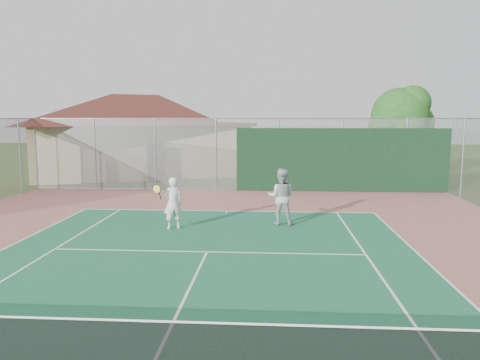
{
  "coord_description": "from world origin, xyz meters",
  "views": [
    {
      "loc": [
        1.66,
        -5.44,
        3.5
      ],
      "look_at": [
        0.63,
        9.96,
        1.46
      ],
      "focal_mm": 35.0,
      "sensor_mm": 36.0,
      "label": 1
    }
  ],
  "objects_px": {
    "tree": "(402,118)",
    "player_grey_back": "(281,197)",
    "clubhouse": "(139,127)",
    "player_white_front": "(173,203)",
    "bleachers": "(79,170)"
  },
  "relations": [
    {
      "from": "tree",
      "to": "player_grey_back",
      "type": "distance_m",
      "value": 14.3
    },
    {
      "from": "bleachers",
      "to": "tree",
      "type": "distance_m",
      "value": 18.49
    },
    {
      "from": "clubhouse",
      "to": "bleachers",
      "type": "relative_size",
      "value": 4.22
    },
    {
      "from": "bleachers",
      "to": "tree",
      "type": "bearing_deg",
      "value": -10.8
    },
    {
      "from": "bleachers",
      "to": "player_white_front",
      "type": "bearing_deg",
      "value": -72.16
    },
    {
      "from": "clubhouse",
      "to": "tree",
      "type": "xyz_separation_m",
      "value": [
        15.84,
        -2.22,
        0.53
      ]
    },
    {
      "from": "bleachers",
      "to": "player_white_front",
      "type": "relative_size",
      "value": 2.29
    },
    {
      "from": "tree",
      "to": "player_white_front",
      "type": "bearing_deg",
      "value": -128.88
    },
    {
      "from": "clubhouse",
      "to": "player_grey_back",
      "type": "relative_size",
      "value": 8.61
    },
    {
      "from": "tree",
      "to": "player_white_front",
      "type": "xyz_separation_m",
      "value": [
        -10.49,
        -13.01,
        -2.68
      ]
    },
    {
      "from": "player_white_front",
      "to": "player_grey_back",
      "type": "relative_size",
      "value": 0.89
    },
    {
      "from": "player_white_front",
      "to": "player_grey_back",
      "type": "xyz_separation_m",
      "value": [
        3.43,
        0.84,
        0.09
      ]
    },
    {
      "from": "tree",
      "to": "player_grey_back",
      "type": "relative_size",
      "value": 2.88
    },
    {
      "from": "player_white_front",
      "to": "player_grey_back",
      "type": "bearing_deg",
      "value": 170.3
    },
    {
      "from": "bleachers",
      "to": "player_grey_back",
      "type": "height_order",
      "value": "player_grey_back"
    }
  ]
}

